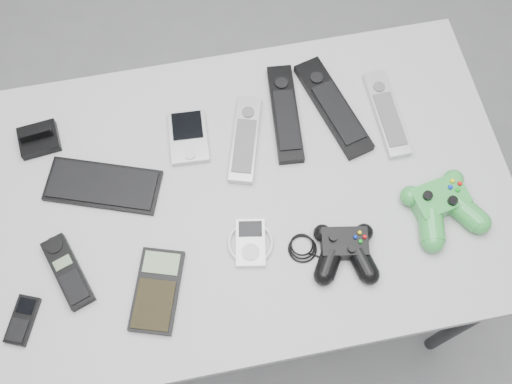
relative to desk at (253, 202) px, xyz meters
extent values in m
plane|color=slate|center=(0.07, 0.09, -0.68)|extent=(3.50, 3.50, 0.00)
cube|color=#959698|center=(0.00, 0.00, 0.05)|extent=(1.12, 0.72, 0.03)
cylinder|color=black|center=(0.51, -0.31, -0.32)|extent=(0.04, 0.04, 0.72)
cylinder|color=black|center=(-0.51, 0.31, -0.32)|extent=(0.04, 0.04, 0.72)
cylinder|color=black|center=(0.51, 0.31, -0.32)|extent=(0.04, 0.04, 0.72)
cube|color=black|center=(-0.31, 0.07, 0.07)|extent=(0.26, 0.18, 0.01)
cube|color=black|center=(-0.44, 0.21, 0.09)|extent=(0.09, 0.08, 0.05)
cube|color=#A4A4AB|center=(-0.12, 0.15, 0.08)|extent=(0.09, 0.13, 0.02)
cube|color=#A4A4AB|center=(0.01, 0.12, 0.08)|extent=(0.11, 0.22, 0.02)
cube|color=black|center=(0.11, 0.17, 0.08)|extent=(0.08, 0.25, 0.02)
cube|color=black|center=(0.22, 0.16, 0.08)|extent=(0.13, 0.27, 0.03)
cube|color=#B1B0B7|center=(0.33, 0.12, 0.08)|extent=(0.05, 0.22, 0.02)
cube|color=black|center=(-0.50, -0.19, 0.07)|extent=(0.08, 0.10, 0.02)
cube|color=black|center=(-0.40, -0.11, 0.08)|extent=(0.10, 0.17, 0.02)
cube|color=black|center=(-0.23, -0.18, 0.07)|extent=(0.13, 0.19, 0.02)
cube|color=white|center=(-0.03, -0.12, 0.07)|extent=(0.11, 0.12, 0.02)
camera|label=1|loc=(-0.09, -0.50, 1.25)|focal=42.00mm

